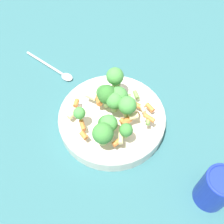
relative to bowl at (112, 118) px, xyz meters
The scene contains 5 objects.
ground_plane 0.02m from the bowl, ahead, with size 3.00×3.00×0.00m, color #2D6066.
bowl is the anchor object (origin of this frame).
pasta_salad 0.06m from the bowl, 32.02° to the right, with size 0.17×0.19×0.08m.
cup 0.28m from the bowl, 16.72° to the left, with size 0.07×0.07×0.10m.
spoon 0.24m from the bowl, 168.52° to the right, with size 0.18×0.08×0.01m.
Camera 1 is at (0.31, -0.18, 0.56)m, focal length 42.00 mm.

